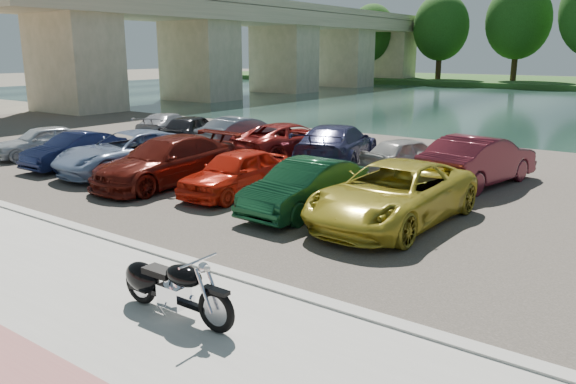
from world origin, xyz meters
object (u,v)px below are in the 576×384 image
at_px(car_0, 42,141).
at_px(car_1, 75,150).
at_px(car_2, 130,152).
at_px(motorcycle, 167,285).

relative_size(car_0, car_1, 0.97).
bearing_deg(car_1, car_0, 168.87).
relative_size(car_1, car_2, 0.73).
height_order(motorcycle, car_2, car_2).
bearing_deg(car_2, car_0, -171.94).
bearing_deg(car_2, motorcycle, -28.69).
bearing_deg(car_0, motorcycle, -10.86).
bearing_deg(car_0, car_2, 14.50).
bearing_deg(motorcycle, car_2, 144.05).
relative_size(motorcycle, car_0, 0.64).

